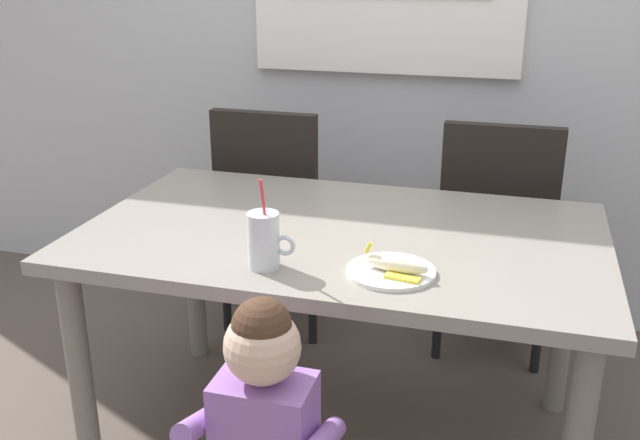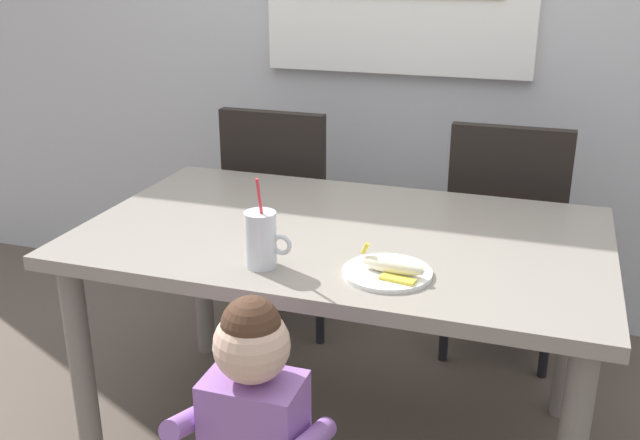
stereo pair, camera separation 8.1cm
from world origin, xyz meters
The scene contains 8 objects.
ground_plane centered at (0.00, 0.00, 0.00)m, with size 24.00×24.00×0.00m, color brown.
dining_table centered at (0.00, 0.00, 0.66)m, with size 1.53×0.93×0.75m.
dining_chair_left centered at (-0.46, 0.69, 0.54)m, with size 0.44×0.44×0.96m.
dining_chair_right centered at (0.43, 0.72, 0.54)m, with size 0.44×0.44×0.96m.
toddler_standing centered at (-0.01, -0.67, 0.53)m, with size 0.33×0.24×0.84m.
milk_cup centered at (-0.13, -0.32, 0.82)m, with size 0.13×0.08×0.25m.
snack_plate centered at (0.20, -0.27, 0.75)m, with size 0.23×0.23×0.01m, color white.
peeled_banana centered at (0.22, -0.28, 0.78)m, with size 0.17×0.12×0.07m.
Camera 2 is at (0.57, -1.92, 1.52)m, focal length 40.52 mm.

